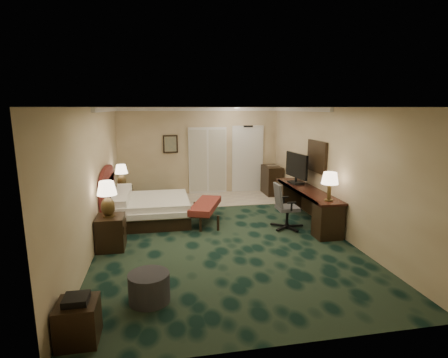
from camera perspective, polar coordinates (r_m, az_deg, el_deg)
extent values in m
cube|color=black|center=(7.72, -0.65, -8.87)|extent=(5.00, 7.50, 0.00)
cube|color=silver|center=(7.23, -0.70, 11.61)|extent=(5.00, 7.50, 0.00)
cube|color=tan|center=(11.03, -4.02, 4.53)|extent=(5.00, 0.00, 2.70)
cube|color=tan|center=(3.84, 9.07, -9.09)|extent=(5.00, 0.00, 2.70)
cube|color=tan|center=(7.36, -20.22, 0.32)|extent=(0.00, 7.50, 2.70)
cube|color=tan|center=(8.16, 16.91, 1.57)|extent=(0.00, 7.50, 2.70)
cube|color=beige|center=(10.60, 1.46, -3.14)|extent=(3.20, 1.70, 0.01)
cube|color=white|center=(11.32, 3.85, 3.18)|extent=(1.02, 0.06, 2.18)
cube|color=beige|center=(11.06, -2.68, 3.00)|extent=(1.20, 0.06, 2.10)
cube|color=slate|center=(10.90, -8.74, 5.67)|extent=(0.45, 0.06, 0.55)
cube|color=white|center=(8.64, 14.94, 3.56)|extent=(0.05, 0.95, 0.75)
cube|color=silver|center=(8.62, -11.88, -4.92)|extent=(1.81, 1.67, 0.57)
cube|color=black|center=(7.18, -17.98, -8.30)|extent=(0.52, 0.59, 0.65)
cube|color=black|center=(9.87, -16.08, -2.98)|extent=(0.47, 0.54, 0.59)
cube|color=maroon|center=(8.38, -3.02, -5.47)|extent=(0.96, 1.52, 0.49)
cylinder|color=#2A2A2E|center=(5.26, -12.12, -16.92)|extent=(0.73, 0.73, 0.42)
cube|color=black|center=(4.71, -22.71, -20.71)|extent=(0.46, 0.46, 0.50)
cube|color=black|center=(8.64, 13.26, -4.18)|extent=(0.59, 2.74, 0.79)
cube|color=black|center=(9.04, 11.73, 1.69)|extent=(0.21, 1.01, 0.78)
cube|color=black|center=(11.12, 7.79, -0.19)|extent=(0.47, 0.85, 0.90)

